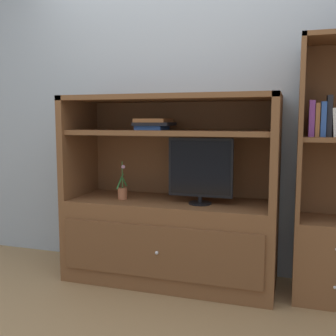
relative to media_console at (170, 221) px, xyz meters
name	(u,v)px	position (x,y,z in m)	size (l,w,h in m)	color
ground_plane	(152,301)	(0.00, -0.41, -0.46)	(8.00, 8.00, 0.00)	#99754C
painted_rear_wall	(183,97)	(0.00, 0.34, 0.94)	(6.00, 0.10, 2.80)	#9EA8B2
media_console	(170,221)	(0.00, 0.00, 0.00)	(1.57, 0.60, 1.39)	brown
tv_monitor	(200,170)	(0.25, -0.07, 0.41)	(0.47, 0.16, 0.47)	black
potted_plant	(123,191)	(-0.36, -0.07, 0.22)	(0.07, 0.14, 0.29)	#B26642
magazine_stack	(154,124)	(-0.13, -0.01, 0.73)	(0.28, 0.32, 0.08)	#2D519E
bookshelf_tall	(335,218)	(1.15, 0.01, 0.10)	(0.51, 0.40, 1.75)	brown
upright_book_row	(323,119)	(1.05, -0.01, 0.76)	(0.19, 0.16, 0.27)	purple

